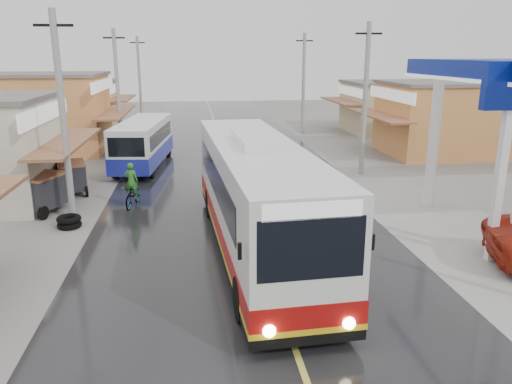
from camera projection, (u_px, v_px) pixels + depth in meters
ground at (286, 323)px, 12.29m from camera, size 120.00×120.00×0.00m
road at (234, 178)px, 26.62m from camera, size 12.00×90.00×0.02m
centre_line at (234, 178)px, 26.62m from camera, size 0.15×90.00×0.01m
utility_poles_left at (103, 177)px, 26.73m from camera, size 1.60×50.00×8.00m
utility_poles_right at (361, 174)px, 27.48m from camera, size 1.60×36.00×8.00m
coach_bus at (256, 197)px, 16.30m from camera, size 3.47×12.72×3.93m
second_bus at (143, 142)px, 28.88m from camera, size 3.09×8.25×2.67m
cyclist at (133, 192)px, 21.53m from camera, size 0.97×1.91×1.97m
tricycle_near at (72, 176)px, 23.40m from camera, size 1.79×2.10×1.52m
tricycle_far at (43, 191)px, 20.62m from camera, size 2.02×2.46×1.61m
tyre_stack at (69, 222)px, 18.98m from camera, size 0.92×0.92×0.47m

